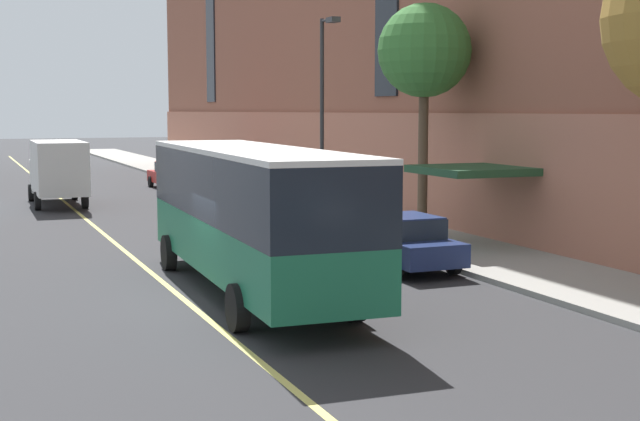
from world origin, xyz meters
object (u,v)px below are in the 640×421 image
object	(u,v)px
parked_car_champagne_1	(215,188)
street_tree_far_uptown	(424,52)
parked_car_red_3	(172,175)
city_bus	(251,210)
parked_car_navy_2	(402,242)
street_lamp	(324,100)
box_truck	(58,169)

from	to	relation	value
parked_car_champagne_1	street_tree_far_uptown	xyz separation A→B (m)	(3.61, -13.98, 5.71)
parked_car_champagne_1	parked_car_red_3	distance (m)	9.28
city_bus	parked_car_navy_2	bearing A→B (deg)	19.05
parked_car_champagne_1	street_lamp	size ratio (longest dim) A/B	0.57
parked_car_navy_2	box_truck	distance (m)	22.22
box_truck	street_tree_far_uptown	xyz separation A→B (m)	(10.72, -15.87, 4.74)
parked_car_navy_2	box_truck	size ratio (longest dim) A/B	0.63
parked_car_navy_2	street_lamp	xyz separation A→B (m)	(1.70, 9.90, 4.12)
city_bus	parked_car_navy_2	distance (m)	5.52
city_bus	street_lamp	world-z (taller)	street_lamp
city_bus	parked_car_red_3	bearing A→B (deg)	80.73
parked_car_navy_2	street_tree_far_uptown	distance (m)	8.41
parked_car_champagne_1	parked_car_navy_2	xyz separation A→B (m)	(0.15, -19.09, 0.00)
city_bus	box_truck	xyz separation A→B (m)	(-2.19, 22.73, -0.34)
parked_car_navy_2	street_tree_far_uptown	bearing A→B (deg)	55.92
parked_car_navy_2	parked_car_red_3	distance (m)	28.37
city_bus	street_lamp	bearing A→B (deg)	59.86
city_bus	parked_car_red_3	distance (m)	30.55
parked_car_red_3	parked_car_champagne_1	bearing A→B (deg)	-90.00
parked_car_navy_2	street_tree_far_uptown	xyz separation A→B (m)	(3.46, 5.11, 5.71)
parked_car_champagne_1	box_truck	distance (m)	7.42
city_bus	street_tree_far_uptown	xyz separation A→B (m)	(8.53, 6.86, 4.40)
city_bus	parked_car_navy_2	size ratio (longest dim) A/B	2.61
street_lamp	parked_car_red_3	bearing A→B (deg)	95.71
city_bus	box_truck	size ratio (longest dim) A/B	1.63
street_tree_far_uptown	street_lamp	bearing A→B (deg)	110.19
box_truck	street_lamp	xyz separation A→B (m)	(8.96, -11.08, 3.15)
city_bus	street_tree_far_uptown	size ratio (longest dim) A/B	1.47
parked_car_red_3	box_truck	world-z (taller)	box_truck
street_lamp	box_truck	bearing A→B (deg)	128.95
street_lamp	parked_car_champagne_1	bearing A→B (deg)	101.36
parked_car_red_3	street_tree_far_uptown	world-z (taller)	street_tree_far_uptown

